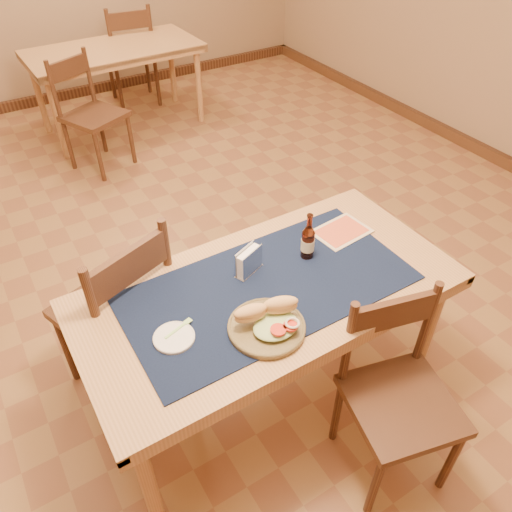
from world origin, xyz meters
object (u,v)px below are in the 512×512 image
chair_main_far (119,309)px  sandwich_plate (269,323)px  chair_main_near (397,393)px  main_table (268,301)px  back_table (114,57)px  beer_bottle (308,241)px  napkin_holder (249,262)px

chair_main_far → sandwich_plate: (0.41, -0.64, 0.27)m
chair_main_far → chair_main_near: bearing=-50.7°
main_table → back_table: same height
back_table → chair_main_far: chair_main_far is taller
chair_main_near → sandwich_plate: (-0.40, 0.35, 0.32)m
beer_bottle → chair_main_near: bearing=-87.6°
sandwich_plate → napkin_holder: (0.10, 0.32, 0.03)m
main_table → back_table: bearing=81.8°
napkin_holder → main_table: bearing=-79.7°
sandwich_plate → back_table: bearing=80.3°
main_table → chair_main_far: size_ratio=1.62×
main_table → back_table: (0.48, 3.31, 0.00)m
main_table → chair_main_far: chair_main_far is taller
chair_main_near → beer_bottle: bearing=92.4°
sandwich_plate → beer_bottle: beer_bottle is taller
back_table → beer_bottle: beer_bottle is taller
chair_main_near → napkin_holder: chair_main_near is taller
main_table → napkin_holder: 0.19m
main_table → back_table: 3.34m
back_table → napkin_holder: size_ratio=10.41×
main_table → chair_main_near: (0.28, -0.54, -0.20)m
chair_main_near → beer_bottle: size_ratio=3.99×
back_table → sandwich_plate: bearing=-99.7°
chair_main_far → napkin_holder: size_ratio=6.75×
chair_main_near → napkin_holder: 0.81m
back_table → chair_main_far: (-1.01, -2.86, -0.15)m
chair_main_near → sandwich_plate: 0.62m
sandwich_plate → beer_bottle: 0.47m
chair_main_far → chair_main_near: 1.28m
main_table → napkin_holder: (-0.02, 0.12, 0.15)m
main_table → chair_main_near: chair_main_near is taller
chair_main_far → chair_main_near: chair_main_far is taller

